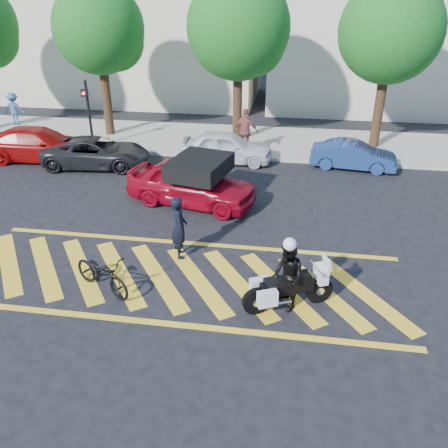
# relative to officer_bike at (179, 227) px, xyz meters

# --- Properties ---
(ground) EXTENTS (90.00, 90.00, 0.00)m
(ground) POSITION_rel_officer_bike_xyz_m (0.25, -1.15, -0.94)
(ground) COLOR black
(ground) RESTS_ON ground
(sidewalk) EXTENTS (60.00, 5.00, 0.15)m
(sidewalk) POSITION_rel_officer_bike_xyz_m (0.25, 10.85, -0.86)
(sidewalk) COLOR #9E998E
(sidewalk) RESTS_ON ground
(crosswalk) EXTENTS (12.33, 4.00, 0.01)m
(crosswalk) POSITION_rel_officer_bike_xyz_m (0.21, -1.15, -0.93)
(crosswalk) COLOR yellow
(crosswalk) RESTS_ON ground
(building_left) EXTENTS (16.00, 8.00, 10.00)m
(building_left) POSITION_rel_officer_bike_xyz_m (-7.75, 19.85, 4.06)
(building_left) COLOR beige
(building_left) RESTS_ON ground
(building_right) EXTENTS (16.00, 8.00, 11.00)m
(building_right) POSITION_rel_officer_bike_xyz_m (9.25, 19.85, 4.56)
(building_right) COLOR beige
(building_right) RESTS_ON ground
(tree_left) EXTENTS (4.20, 4.20, 7.26)m
(tree_left) POSITION_rel_officer_bike_xyz_m (-6.12, 10.91, 4.06)
(tree_left) COLOR black
(tree_left) RESTS_ON ground
(tree_center) EXTENTS (4.60, 4.60, 7.56)m
(tree_center) POSITION_rel_officer_bike_xyz_m (0.38, 10.91, 4.16)
(tree_center) COLOR black
(tree_center) RESTS_ON ground
(tree_right) EXTENTS (4.40, 4.40, 7.41)m
(tree_right) POSITION_rel_officer_bike_xyz_m (6.88, 10.91, 4.11)
(tree_right) COLOR black
(tree_right) RESTS_ON ground
(signal_pole) EXTENTS (0.28, 0.43, 3.20)m
(signal_pole) POSITION_rel_officer_bike_xyz_m (-6.25, 8.59, 0.98)
(signal_pole) COLOR black
(signal_pole) RESTS_ON ground
(officer_bike) EXTENTS (0.65, 0.79, 1.87)m
(officer_bike) POSITION_rel_officer_bike_xyz_m (0.00, 0.00, 0.00)
(officer_bike) COLOR black
(officer_bike) RESTS_ON ground
(bicycle) EXTENTS (2.05, 1.57, 1.04)m
(bicycle) POSITION_rel_officer_bike_xyz_m (-1.57, -1.99, -0.42)
(bicycle) COLOR black
(bicycle) RESTS_ON ground
(police_motorcycle) EXTENTS (2.19, 1.31, 1.04)m
(police_motorcycle) POSITION_rel_officer_bike_xyz_m (3.14, -1.99, -0.37)
(police_motorcycle) COLOR black
(police_motorcycle) RESTS_ON ground
(officer_moto) EXTENTS (0.98, 1.08, 1.79)m
(officer_moto) POSITION_rel_officer_bike_xyz_m (3.13, -1.97, -0.04)
(officer_moto) COLOR black
(officer_moto) RESTS_ON ground
(red_convertible) EXTENTS (4.90, 2.82, 1.57)m
(red_convertible) POSITION_rel_officer_bike_xyz_m (-0.42, 3.58, -0.15)
(red_convertible) COLOR maroon
(red_convertible) RESTS_ON ground
(parked_left) EXTENTS (5.04, 2.44, 1.41)m
(parked_left) POSITION_rel_officer_bike_xyz_m (-8.05, 7.07, -0.23)
(parked_left) COLOR #980909
(parked_left) RESTS_ON ground
(parked_mid_left) EXTENTS (4.64, 2.48, 1.24)m
(parked_mid_left) POSITION_rel_officer_bike_xyz_m (-5.25, 6.65, -0.32)
(parked_mid_left) COLOR black
(parked_mid_left) RESTS_ON ground
(parked_mid_right) EXTENTS (3.98, 1.62, 1.35)m
(parked_mid_right) POSITION_rel_officer_bike_xyz_m (0.15, 8.05, -0.26)
(parked_mid_right) COLOR silver
(parked_mid_right) RESTS_ON ground
(parked_right) EXTENTS (3.66, 1.67, 1.16)m
(parked_right) POSITION_rel_officer_bike_xyz_m (5.55, 8.05, -0.35)
(parked_right) COLOR navy
(parked_right) RESTS_ON ground
(pedestrian_left) EXTENTS (1.17, 0.77, 1.69)m
(pedestrian_left) POSITION_rel_officer_bike_xyz_m (-11.84, 11.67, 0.06)
(pedestrian_left) COLOR #34608F
(pedestrian_left) RESTS_ON sidewalk
(pedestrian_right) EXTENTS (1.22, 0.66, 1.98)m
(pedestrian_right) POSITION_rel_officer_bike_xyz_m (0.86, 8.99, 0.21)
(pedestrian_right) COLOR #9A4F46
(pedestrian_right) RESTS_ON sidewalk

